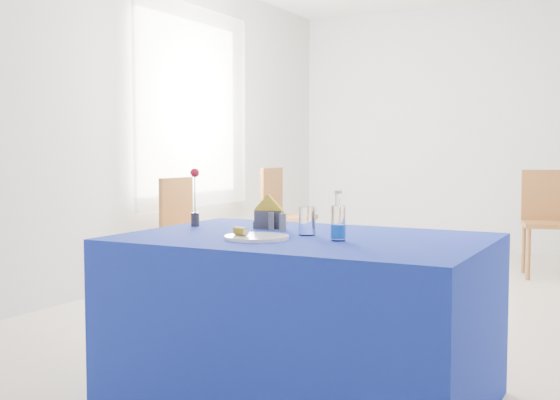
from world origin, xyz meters
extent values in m
plane|color=#C2B4A1|center=(0.00, 0.00, 0.00)|extent=(7.00, 7.00, 0.00)
plane|color=silver|center=(0.00, 3.50, 1.40)|extent=(5.00, 0.00, 5.00)
plane|color=silver|center=(-2.50, 0.00, 1.40)|extent=(0.00, 7.00, 7.00)
cube|color=white|center=(-2.47, 0.80, 1.55)|extent=(0.04, 1.50, 1.60)
cube|color=white|center=(-2.40, 0.80, 1.55)|extent=(0.04, 1.75, 1.85)
cylinder|color=white|center=(-0.16, -2.01, 0.77)|extent=(0.28, 0.28, 0.01)
cylinder|color=white|center=(-0.02, -1.78, 0.82)|extent=(0.07, 0.07, 0.13)
cylinder|color=slate|center=(-0.19, -1.69, 0.80)|extent=(0.03, 0.03, 0.08)
cylinder|color=slate|center=(-0.27, -1.66, 0.80)|extent=(0.03, 0.03, 0.08)
cube|color=#102F96|center=(-0.02, -1.81, 0.38)|extent=(1.60, 1.10, 0.76)
cylinder|color=white|center=(0.18, -1.89, 0.83)|extent=(0.06, 0.06, 0.15)
cylinder|color=blue|center=(0.18, -1.89, 0.80)|extent=(0.06, 0.06, 0.06)
cylinder|color=silver|center=(0.18, -1.89, 0.94)|extent=(0.03, 0.03, 0.05)
cylinder|color=silver|center=(0.18, -1.89, 0.97)|extent=(0.03, 0.03, 0.01)
cube|color=#36363B|center=(-0.31, -1.61, 0.78)|extent=(0.16, 0.09, 0.03)
cube|color=#3B3A40|center=(-0.31, -1.64, 0.81)|extent=(0.14, 0.03, 0.09)
cube|color=#393A3E|center=(-0.32, -1.59, 0.81)|extent=(0.14, 0.03, 0.09)
cube|color=yellow|center=(-0.31, -1.61, 0.85)|extent=(0.16, 0.02, 0.16)
cylinder|color=#27272C|center=(-0.69, -1.70, 0.80)|extent=(0.04, 0.04, 0.07)
cylinder|color=#1C6E1B|center=(-0.69, -1.70, 0.91)|extent=(0.01, 0.01, 0.22)
sphere|color=red|center=(-0.69, -1.70, 1.03)|extent=(0.05, 0.05, 0.05)
cylinder|color=#97582C|center=(0.44, 1.82, 0.23)|extent=(0.04, 0.04, 0.46)
cylinder|color=#97582C|center=(0.34, 2.18, 0.23)|extent=(0.04, 0.04, 0.46)
cube|color=#97582C|center=(0.57, 2.05, 0.48)|extent=(0.53, 0.53, 0.04)
cube|color=#97582C|center=(0.52, 2.24, 0.73)|extent=(0.43, 0.15, 0.47)
cylinder|color=#97582C|center=(-1.88, 0.06, 0.22)|extent=(0.04, 0.04, 0.44)
cylinder|color=#97582C|center=(-1.86, 0.41, 0.22)|extent=(0.04, 0.04, 0.44)
cylinder|color=#97582C|center=(-2.23, 0.08, 0.22)|extent=(0.04, 0.04, 0.44)
cylinder|color=#97582C|center=(-2.21, 0.43, 0.22)|extent=(0.04, 0.04, 0.44)
cube|color=#97582C|center=(-2.04, 0.24, 0.45)|extent=(0.43, 0.43, 0.04)
cube|color=#97582C|center=(-2.23, 0.25, 0.69)|extent=(0.06, 0.41, 0.45)
cylinder|color=#97582C|center=(-1.60, 1.37, 0.23)|extent=(0.04, 0.04, 0.47)
cylinder|color=#97582C|center=(-1.62, 1.74, 0.23)|extent=(0.04, 0.04, 0.47)
cylinder|color=#97582C|center=(-1.98, 1.35, 0.23)|extent=(0.04, 0.04, 0.47)
cylinder|color=#97582C|center=(-1.99, 1.73, 0.23)|extent=(0.04, 0.04, 0.47)
cube|color=#97582C|center=(-1.80, 1.55, 0.48)|extent=(0.45, 0.45, 0.04)
cube|color=#97582C|center=(-1.99, 1.54, 0.74)|extent=(0.06, 0.44, 0.48)
cylinder|color=gold|center=(-0.22, -2.03, 0.79)|extent=(0.08, 0.06, 0.04)
cylinder|color=beige|center=(-0.19, -2.05, 0.79)|extent=(0.01, 0.03, 0.03)
camera|label=1|loc=(1.33, -4.64, 1.14)|focal=45.00mm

